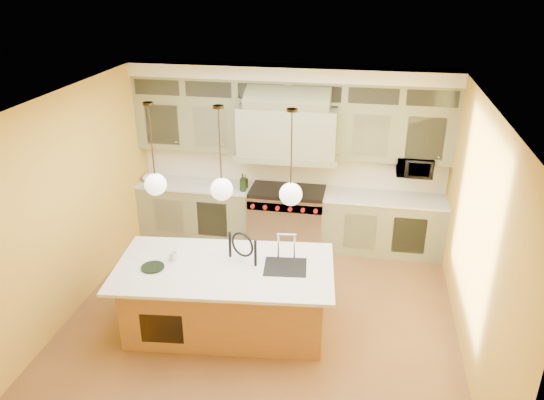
% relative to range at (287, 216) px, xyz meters
% --- Properties ---
extents(floor, '(5.00, 5.00, 0.00)m').
position_rel_range_xyz_m(floor, '(0.00, -2.14, -0.49)').
color(floor, brown).
rests_on(floor, ground).
extents(ceiling, '(5.00, 5.00, 0.00)m').
position_rel_range_xyz_m(ceiling, '(0.00, -2.14, 2.41)').
color(ceiling, white).
rests_on(ceiling, wall_back).
extents(wall_back, '(5.00, 0.00, 5.00)m').
position_rel_range_xyz_m(wall_back, '(0.00, 0.36, 0.96)').
color(wall_back, gold).
rests_on(wall_back, ground).
extents(wall_front, '(5.00, 0.00, 5.00)m').
position_rel_range_xyz_m(wall_front, '(0.00, -4.64, 0.96)').
color(wall_front, gold).
rests_on(wall_front, ground).
extents(wall_left, '(0.00, 5.00, 5.00)m').
position_rel_range_xyz_m(wall_left, '(-2.50, -2.14, 0.96)').
color(wall_left, gold).
rests_on(wall_left, ground).
extents(wall_right, '(0.00, 5.00, 5.00)m').
position_rel_range_xyz_m(wall_right, '(2.50, -2.14, 0.96)').
color(wall_right, gold).
rests_on(wall_right, ground).
extents(back_cabinetry, '(5.00, 0.77, 2.90)m').
position_rel_range_xyz_m(back_cabinetry, '(0.00, 0.09, 0.94)').
color(back_cabinetry, gray).
rests_on(back_cabinetry, floor).
extents(range, '(1.20, 0.74, 0.96)m').
position_rel_range_xyz_m(range, '(0.00, 0.00, 0.00)').
color(range, silver).
rests_on(range, floor).
extents(kitchen_island, '(2.77, 1.66, 1.35)m').
position_rel_range_xyz_m(kitchen_island, '(-0.39, -2.40, -0.02)').
color(kitchen_island, '#9D6537').
rests_on(kitchen_island, floor).
extents(counter_stool, '(0.61, 0.61, 1.31)m').
position_rel_range_xyz_m(counter_stool, '(-0.27, -2.41, 0.27)').
color(counter_stool, black).
rests_on(counter_stool, floor).
extents(microwave, '(0.54, 0.37, 0.30)m').
position_rel_range_xyz_m(microwave, '(1.95, 0.11, 0.96)').
color(microwave, black).
rests_on(microwave, back_cabinetry).
extents(oil_bottle_a, '(0.11, 0.11, 0.29)m').
position_rel_range_xyz_m(oil_bottle_a, '(-0.70, -0.15, 0.60)').
color(oil_bottle_a, black).
rests_on(oil_bottle_a, back_cabinetry).
extents(oil_bottle_b, '(0.11, 0.11, 0.21)m').
position_rel_range_xyz_m(oil_bottle_b, '(-0.70, 0.01, 0.56)').
color(oil_bottle_b, black).
rests_on(oil_bottle_b, back_cabinetry).
extents(fruit_bowl, '(0.35, 0.35, 0.08)m').
position_rel_range_xyz_m(fruit_bowl, '(-2.30, 0.01, 0.49)').
color(fruit_bowl, white).
rests_on(fruit_bowl, back_cabinetry).
extents(cup, '(0.13, 0.13, 0.11)m').
position_rel_range_xyz_m(cup, '(-1.06, -2.40, 0.49)').
color(cup, silver).
rests_on(cup, kitchen_island).
extents(pendant_left, '(0.26, 0.26, 1.11)m').
position_rel_range_xyz_m(pendant_left, '(-1.20, -2.39, 1.46)').
color(pendant_left, '#2D2319').
rests_on(pendant_left, ceiling).
extents(pendant_center, '(0.26, 0.26, 1.11)m').
position_rel_range_xyz_m(pendant_center, '(-0.40, -2.39, 1.46)').
color(pendant_center, '#2D2319').
rests_on(pendant_center, ceiling).
extents(pendant_right, '(0.26, 0.26, 1.11)m').
position_rel_range_xyz_m(pendant_right, '(0.40, -2.39, 1.46)').
color(pendant_right, '#2D2319').
rests_on(pendant_right, ceiling).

